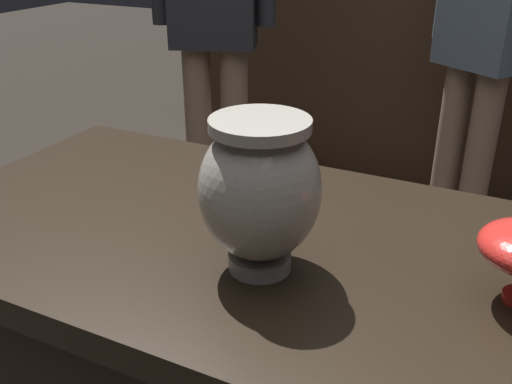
# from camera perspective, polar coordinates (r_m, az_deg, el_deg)

# --- Properties ---
(back_display_shelf) EXTENTS (2.60, 0.40, 0.99)m
(back_display_shelf) POSITION_cam_1_polar(r_m,az_deg,el_deg) (3.07, 18.56, 9.51)
(back_display_shelf) COLOR #382619
(back_display_shelf) RESTS_ON ground_plane
(vase_centerpiece) EXTENTS (0.18, 0.18, 0.23)m
(vase_centerpiece) POSITION_cam_1_polar(r_m,az_deg,el_deg) (0.80, 0.39, 0.22)
(vase_centerpiece) COLOR gray
(vase_centerpiece) RESTS_ON display_plinth
(visitor_center_back) EXTENTS (0.40, 0.33, 1.56)m
(visitor_center_back) POSITION_cam_1_polar(r_m,az_deg,el_deg) (2.33, 21.80, 14.94)
(visitor_center_back) COLOR #846B56
(visitor_center_back) RESTS_ON ground_plane
(visitor_near_left) EXTENTS (0.44, 0.28, 1.68)m
(visitor_near_left) POSITION_cam_1_polar(r_m,az_deg,el_deg) (2.26, -4.31, 18.29)
(visitor_near_left) COLOR #846B56
(visitor_near_left) RESTS_ON ground_plane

